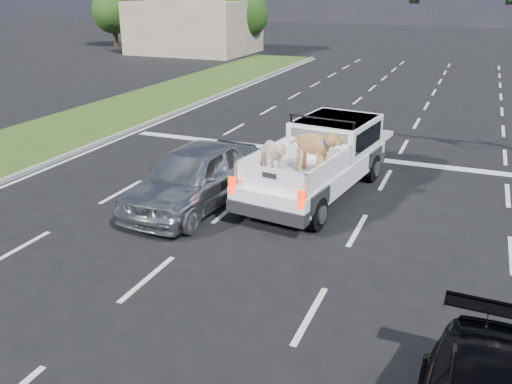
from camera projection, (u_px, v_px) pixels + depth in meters
ground at (224, 296)px, 10.56m from camera, size 160.00×160.00×0.00m
road_markings at (318, 187)px, 16.23m from camera, size 17.75×60.00×0.01m
grass_median_left at (11, 149)px, 19.81m from camera, size 5.00×60.00×0.10m
curb_left at (64, 156)px, 18.93m from camera, size 0.15×60.00×0.14m
building_left at (194, 27)px, 47.98m from camera, size 10.00×8.00×4.40m
tree_far_a at (113, 12)px, 52.87m from camera, size 4.20×4.20×5.40m
tree_far_b at (166, 13)px, 50.74m from camera, size 4.20×4.20×5.40m
tree_far_c at (245, 14)px, 47.90m from camera, size 4.20×4.20×5.40m
pickup_truck at (319, 158)px, 15.43m from camera, size 2.93×6.19×2.23m
silver_sedan at (194, 176)px, 14.61m from camera, size 2.35×5.12×1.70m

